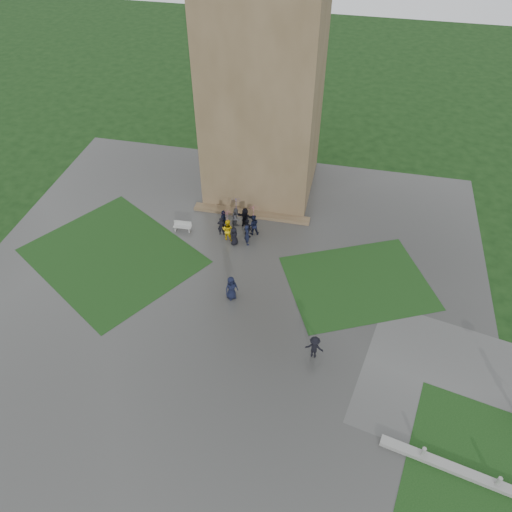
% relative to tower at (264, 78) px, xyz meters
% --- Properties ---
extents(ground, '(120.00, 120.00, 0.00)m').
position_rel_tower_xyz_m(ground, '(0.00, -15.00, -9.00)').
color(ground, black).
extents(plaza, '(34.00, 34.00, 0.02)m').
position_rel_tower_xyz_m(plaza, '(0.00, -13.00, -8.99)').
color(plaza, '#343432').
rests_on(plaza, ground).
extents(lawn_inset_left, '(14.10, 13.46, 0.01)m').
position_rel_tower_xyz_m(lawn_inset_left, '(-8.50, -11.00, -8.97)').
color(lawn_inset_left, '#143312').
rests_on(lawn_inset_left, plaza).
extents(lawn_inset_right, '(11.12, 10.15, 0.01)m').
position_rel_tower_xyz_m(lawn_inset_right, '(8.50, -10.00, -8.97)').
color(lawn_inset_right, '#143312').
rests_on(lawn_inset_right, plaza).
extents(tower, '(8.00, 8.00, 18.00)m').
position_rel_tower_xyz_m(tower, '(0.00, 0.00, 0.00)').
color(tower, brown).
rests_on(tower, ground).
extents(tower_plinth, '(9.00, 0.80, 0.22)m').
position_rel_tower_xyz_m(tower_plinth, '(0.00, -4.40, -8.87)').
color(tower_plinth, brown).
rests_on(tower_plinth, plaza).
extents(bench, '(1.34, 0.48, 0.77)m').
position_rel_tower_xyz_m(bench, '(-4.56, -7.27, -8.58)').
color(bench, '#A6A5A2').
rests_on(bench, plaza).
extents(visitor_cluster, '(3.09, 3.04, 2.59)m').
position_rel_tower_xyz_m(visitor_cluster, '(-0.46, -6.86, -7.70)').
color(visitor_cluster, black).
rests_on(visitor_cluster, plaza).
extents(pedestrian_mid, '(1.03, 1.01, 1.76)m').
position_rel_tower_xyz_m(pedestrian_mid, '(0.64, -13.04, -8.10)').
color(pedestrian_mid, black).
rests_on(pedestrian_mid, plaza).
extents(pedestrian_near, '(1.06, 0.59, 1.61)m').
position_rel_tower_xyz_m(pedestrian_near, '(6.36, -16.45, -8.18)').
color(pedestrian_near, black).
rests_on(pedestrian_near, plaza).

